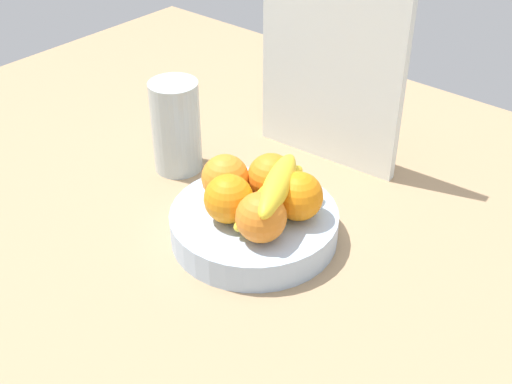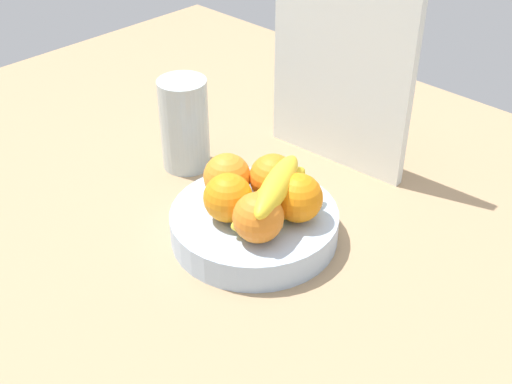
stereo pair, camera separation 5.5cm
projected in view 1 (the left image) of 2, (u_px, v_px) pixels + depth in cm
name	position (u px, v px, depth cm)	size (l,w,h in cm)	color
ground_plane	(247.00, 249.00, 106.10)	(180.00, 140.00, 3.00)	#A38460
fruit_bowl	(256.00, 225.00, 104.81)	(26.50, 26.50, 4.82)	#ABC5E3
orange_front_left	(229.00, 199.00, 100.05)	(7.59, 7.59, 7.59)	orange
orange_front_right	(261.00, 217.00, 96.21)	(7.59, 7.59, 7.59)	orange
orange_center	(298.00, 196.00, 100.60)	(7.59, 7.59, 7.59)	orange
orange_back_left	(271.00, 177.00, 105.05)	(7.59, 7.59, 7.59)	orange
orange_back_right	(225.00, 178.00, 104.79)	(7.59, 7.59, 7.59)	orange
banana_bunch	(277.00, 195.00, 100.08)	(10.64, 17.72, 8.40)	yellow
cutting_board	(331.00, 68.00, 116.67)	(28.00, 1.80, 36.00)	white
thermos_tumbler	(176.00, 127.00, 118.68)	(8.78, 8.78, 17.10)	#AEBDBF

